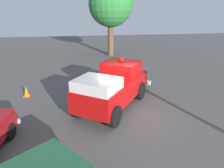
{
  "coord_description": "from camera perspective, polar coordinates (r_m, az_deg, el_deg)",
  "views": [
    {
      "loc": [
        -10.09,
        2.06,
        5.36
      ],
      "look_at": [
        0.71,
        0.51,
        1.36
      ],
      "focal_mm": 35.0,
      "sensor_mm": 36.0,
      "label": 1
    }
  ],
  "objects": [
    {
      "name": "oak_tree_left",
      "position": [
        23.95,
        -0.37,
        19.94
      ],
      "size": [
        4.58,
        4.58,
        7.61
      ],
      "color": "brown",
      "rests_on": "ground"
    },
    {
      "name": "vintage_fire_truck",
      "position": [
        11.87,
        0.51,
        -0.39
      ],
      "size": [
        6.12,
        5.18,
        2.59
      ],
      "color": "black",
      "rests_on": "ground"
    },
    {
      "name": "traffic_cone",
      "position": [
        14.42,
        -21.5,
        -1.84
      ],
      "size": [
        0.4,
        0.4,
        0.64
      ],
      "color": "orange",
      "rests_on": "ground"
    },
    {
      "name": "ground_plane",
      "position": [
        11.61,
        3.02,
        -7.39
      ],
      "size": [
        60.0,
        60.0,
        0.0
      ],
      "primitive_type": "plane",
      "color": "#514F4C"
    }
  ]
}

